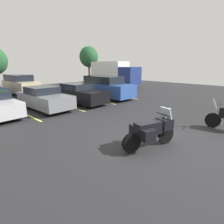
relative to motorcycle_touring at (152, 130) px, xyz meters
The scene contains 9 objects.
ground 0.87m from the motorcycle_touring, 10.07° to the left, with size 44.00×44.00×0.10m, color #262628.
motorcycle_touring is the anchor object (origin of this frame).
parking_stripes 8.15m from the motorcycle_touring, 99.26° to the left, with size 16.74×5.00×0.01m.
car_grey 7.89m from the motorcycle_touring, 89.49° to the left, with size 1.87×4.28×1.44m.
car_black 8.23m from the motorcycle_touring, 70.62° to the left, with size 1.85×4.42×1.44m.
car_blue 9.81m from the motorcycle_touring, 54.53° to the left, with size 2.03×4.86×1.83m.
car_far_champagne 15.19m from the motorcycle_touring, 85.20° to the left, with size 2.06×4.45×1.87m.
box_truck 18.23m from the motorcycle_touring, 47.12° to the left, with size 2.52×6.73×3.16m.
tree_center_left 23.41m from the motorcycle_touring, 55.83° to the left, with size 2.82×2.82×5.44m.
Camera 1 is at (-5.59, -3.07, 2.79)m, focal length 28.72 mm.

